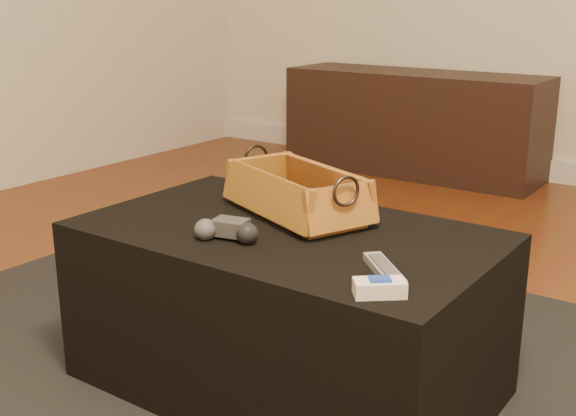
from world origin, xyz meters
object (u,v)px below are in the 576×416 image
Objects in this scene: media_cabinet at (413,123)px; game_controller at (228,230)px; wicker_basket at (297,196)px; silver_remote at (384,269)px; tv_remote at (287,204)px; cream_gadget at (380,287)px; ottoman at (286,308)px.

game_controller is (0.73, -2.50, 0.17)m from media_cabinet.
game_controller is at bearing -93.13° from wicker_basket.
media_cabinet is at bearing 114.43° from silver_remote.
wicker_basket is at bearing 30.87° from tv_remote.
media_cabinet reaches higher than cream_gadget.
wicker_basket reaches higher than silver_remote.
cream_gadget reaches higher than silver_remote.
silver_remote is at bearing -20.48° from ottoman.
game_controller reaches higher than tv_remote.
cream_gadget is at bearing -31.14° from ottoman.
game_controller is (0.01, -0.25, -0.00)m from tv_remote.
tv_remote reaches higher than cream_gadget.
wicker_basket is 3.09× the size of silver_remote.
cream_gadget reaches higher than ottoman.
cream_gadget is at bearing -66.49° from silver_remote.
media_cabinet is 2.61m from game_controller.
tv_remote reaches higher than silver_remote.
wicker_basket reaches higher than game_controller.
tv_remote is 2.08× the size of cream_gadget.
game_controller is at bearing 169.48° from cream_gadget.
game_controller is 0.44m from cream_gadget.
wicker_basket is at bearing 141.26° from cream_gadget.
tv_remote is at bearing 92.58° from game_controller.
ottoman is at bearing 159.52° from silver_remote.
media_cabinet is 8.97× the size of game_controller.
ottoman is (0.79, -2.35, -0.06)m from media_cabinet.
ottoman is at bearing -39.45° from tv_remote.
tv_remote is 0.25m from game_controller.
media_cabinet is at bearing 108.43° from wicker_basket.
game_controller is (-0.01, -0.26, -0.02)m from wicker_basket.
silver_remote is (0.39, 0.02, -0.02)m from game_controller.
ottoman is 4.53× the size of tv_remote.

